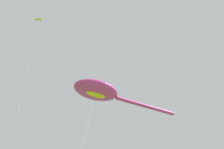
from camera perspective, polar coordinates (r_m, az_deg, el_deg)
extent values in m
ellipsoid|color=#CC3899|center=(23.69, -4.40, -4.42)|extent=(6.13, 5.94, 1.29)
cylinder|color=#CC3899|center=(26.18, 9.37, -8.60)|extent=(6.49, 5.69, 0.47)
ellipsoid|color=yellow|center=(23.33, -4.48, -5.55)|extent=(2.26, 2.10, 0.47)
cube|color=yellow|center=(26.41, -19.50, 14.12)|extent=(0.79, 1.00, 0.68)
cylinder|color=#B2B2B7|center=(18.29, -23.90, -6.72)|extent=(1.41, 2.02, 22.85)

